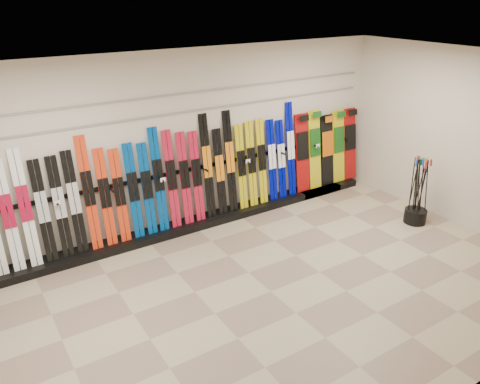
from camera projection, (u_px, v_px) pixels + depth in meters
floor at (271, 291)px, 6.45m from camera, size 8.00×8.00×0.00m
back_wall at (185, 142)px, 7.78m from camera, size 8.00×0.00×8.00m
right_wall at (466, 141)px, 7.83m from camera, size 0.00×5.00×5.00m
ceiling at (278, 70)px, 5.25m from camera, size 8.00×8.00×0.00m
ski_rack_base at (205, 220)px, 8.30m from camera, size 8.00×0.40×0.12m
skis at (165, 182)px, 7.67m from camera, size 5.38×0.28×1.81m
snowboards at (327, 149)px, 9.45m from camera, size 1.59×0.24×1.56m
pole_bin at (415, 216)px, 8.31m from camera, size 0.38×0.38×0.25m
ski_poles at (418, 191)px, 8.13m from camera, size 0.31×0.33×1.18m
slatwall_rail_0 at (184, 112)px, 7.56m from camera, size 7.60×0.02×0.03m
slatwall_rail_1 at (183, 94)px, 7.45m from camera, size 7.60×0.02×0.03m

